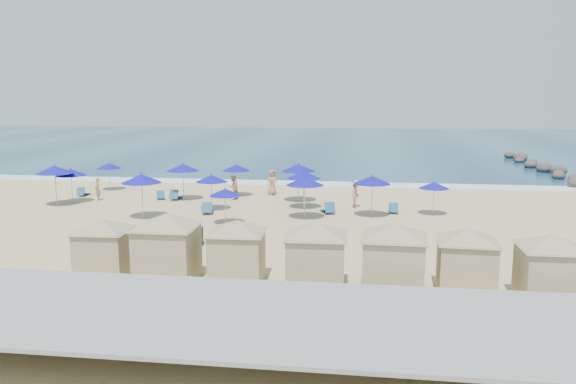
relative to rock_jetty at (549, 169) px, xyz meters
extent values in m
plane|color=tan|center=(-24.01, -24.90, -0.36)|extent=(160.00, 160.00, 0.00)
cube|color=navy|center=(-24.01, 30.10, -0.33)|extent=(160.00, 80.00, 0.06)
cube|color=white|center=(-24.01, -9.40, -0.32)|extent=(160.00, 2.50, 0.08)
cube|color=gray|center=(-24.01, -37.90, 0.19)|extent=(160.00, 2.20, 1.10)
cube|color=gray|center=(-24.01, -40.90, 0.80)|extent=(160.00, 4.00, 0.12)
ellipsoid|color=#302A28|center=(-0.49, -8.40, 0.00)|extent=(1.32, 1.32, 0.86)
ellipsoid|color=#302A28|center=(-0.01, -6.90, -0.02)|extent=(1.24, 1.24, 0.81)
ellipsoid|color=#302A28|center=(0.47, -5.40, -0.04)|extent=(1.16, 1.16, 0.75)
ellipsoid|color=#302A28|center=(-0.37, -3.90, -0.06)|extent=(1.08, 1.08, 0.70)
ellipsoid|color=#302A28|center=(0.11, -2.40, -0.09)|extent=(1.00, 1.00, 0.65)
ellipsoid|color=#302A28|center=(0.59, -0.90, 0.05)|extent=(1.48, 1.48, 0.96)
ellipsoid|color=#302A28|center=(-0.25, 0.60, 0.02)|extent=(1.40, 1.40, 0.91)
ellipsoid|color=#302A28|center=(0.23, 2.10, 0.00)|extent=(1.32, 1.32, 0.86)
ellipsoid|color=#302A28|center=(-0.61, 3.60, -0.02)|extent=(1.24, 1.24, 0.81)
ellipsoid|color=#302A28|center=(-0.13, 5.10, -0.04)|extent=(1.16, 1.16, 0.75)
ellipsoid|color=#302A28|center=(0.35, 6.60, -0.06)|extent=(1.08, 1.08, 0.70)
ellipsoid|color=#302A28|center=(-0.49, 8.10, -0.09)|extent=(1.00, 1.00, 0.65)
ellipsoid|color=#302A28|center=(-0.01, 9.60, 0.05)|extent=(1.48, 1.48, 0.96)
ellipsoid|color=#302A28|center=(0.47, 11.10, 0.02)|extent=(1.40, 1.40, 0.91)
ellipsoid|color=#302A28|center=(-0.37, 12.60, 0.00)|extent=(1.32, 1.32, 0.86)
cube|color=black|center=(-25.14, -28.95, 0.05)|extent=(0.94, 0.94, 0.83)
cube|color=tan|center=(-27.21, -34.06, 0.58)|extent=(1.99, 1.99, 1.88)
cube|color=#968961|center=(-27.21, -34.06, 1.52)|extent=(2.09, 2.09, 0.08)
pyramid|color=#968961|center=(-27.21, -34.06, 1.98)|extent=(4.11, 4.11, 0.47)
cube|color=tan|center=(-24.55, -34.22, 0.71)|extent=(2.18, 2.18, 2.15)
cube|color=#968961|center=(-24.55, -34.22, 1.79)|extent=(2.29, 2.29, 0.09)
pyramid|color=#968961|center=(-24.55, -34.22, 2.33)|extent=(4.72, 4.72, 0.54)
cube|color=tan|center=(-21.85, -33.95, 0.62)|extent=(2.04, 2.04, 1.96)
cube|color=#968961|center=(-21.85, -33.95, 1.60)|extent=(2.14, 2.14, 0.08)
pyramid|color=#968961|center=(-21.85, -33.95, 2.09)|extent=(4.29, 4.29, 0.49)
cube|color=tan|center=(-18.76, -34.48, 0.67)|extent=(2.13, 2.13, 2.07)
cube|color=#968961|center=(-18.76, -34.48, 1.71)|extent=(2.23, 2.23, 0.08)
pyramid|color=#968961|center=(-18.76, -34.48, 2.22)|extent=(4.53, 4.53, 0.52)
cube|color=tan|center=(-15.98, -34.55, 0.70)|extent=(2.19, 2.19, 2.12)
cube|color=#968961|center=(-15.98, -34.55, 1.76)|extent=(2.30, 2.30, 0.08)
pyramid|color=#968961|center=(-15.98, -34.55, 2.29)|extent=(4.64, 4.64, 0.53)
cube|color=tan|center=(-13.33, -34.11, 0.61)|extent=(2.05, 2.05, 1.95)
cube|color=#968961|center=(-13.33, -34.11, 1.59)|extent=(2.15, 2.15, 0.08)
pyramid|color=#968961|center=(-13.33, -34.11, 2.07)|extent=(4.27, 4.27, 0.49)
cube|color=tan|center=(-10.65, -34.74, 0.62)|extent=(1.97, 1.97, 1.96)
cube|color=#968961|center=(-10.65, -34.74, 1.60)|extent=(2.06, 2.06, 0.08)
pyramid|color=#968961|center=(-10.65, -34.74, 2.09)|extent=(4.30, 4.30, 0.49)
cylinder|color=#A5A8AD|center=(-36.52, -19.39, 0.58)|extent=(0.05, 0.05, 1.88)
cone|color=#100E98|center=(-36.52, -19.39, 1.70)|extent=(2.08, 2.08, 0.45)
sphere|color=#100E98|center=(-36.52, -19.39, 1.97)|extent=(0.08, 0.08, 0.08)
cylinder|color=#A5A8AD|center=(-37.04, -20.47, 0.73)|extent=(0.06, 0.06, 2.18)
cone|color=#100E98|center=(-37.04, -20.47, 2.01)|extent=(2.41, 2.41, 0.52)
sphere|color=#100E98|center=(-37.04, -20.47, 2.33)|extent=(0.09, 0.09, 0.09)
cylinder|color=#A5A8AD|center=(-36.26, -14.22, 0.49)|extent=(0.04, 0.04, 1.71)
cone|color=#100E98|center=(-36.26, -14.22, 1.50)|extent=(1.89, 1.89, 0.40)
sphere|color=#100E98|center=(-36.26, -14.22, 1.75)|extent=(0.07, 0.07, 0.07)
cylinder|color=#A5A8AD|center=(-29.89, -23.48, 0.72)|extent=(0.06, 0.06, 2.16)
cone|color=#100E98|center=(-29.89, -23.48, 2.00)|extent=(2.39, 2.39, 0.51)
sphere|color=#100E98|center=(-29.89, -23.48, 2.32)|extent=(0.09, 0.09, 0.09)
cylinder|color=#A5A8AD|center=(-26.07, -15.53, 0.58)|extent=(0.05, 0.05, 1.88)
cone|color=#100E98|center=(-26.07, -15.53, 1.70)|extent=(2.08, 2.08, 0.45)
sphere|color=#100E98|center=(-26.07, -15.53, 1.97)|extent=(0.08, 0.08, 0.08)
cylinder|color=#A5A8AD|center=(-29.39, -17.44, 0.68)|extent=(0.05, 0.05, 2.07)
cone|color=#100E98|center=(-29.39, -17.44, 1.90)|extent=(2.29, 2.29, 0.49)
sphere|color=#100E98|center=(-29.39, -17.44, 2.20)|extent=(0.09, 0.09, 0.09)
cylinder|color=#A5A8AD|center=(-24.68, -24.40, 0.48)|extent=(0.04, 0.04, 1.68)
cone|color=#100E98|center=(-24.68, -24.40, 1.47)|extent=(1.85, 1.85, 0.40)
sphere|color=#100E98|center=(-24.68, -24.40, 1.71)|extent=(0.07, 0.07, 0.07)
cylinder|color=#A5A8AD|center=(-20.84, -19.30, 0.63)|extent=(0.05, 0.05, 1.98)
cone|color=#100E98|center=(-20.84, -19.30, 1.80)|extent=(2.19, 2.19, 0.47)
sphere|color=#100E98|center=(-20.84, -19.30, 2.09)|extent=(0.08, 0.08, 0.08)
cylinder|color=#A5A8AD|center=(-20.44, -22.34, 0.66)|extent=(0.05, 0.05, 2.04)
cone|color=#100E98|center=(-20.44, -22.34, 1.87)|extent=(2.25, 2.25, 0.48)
sphere|color=#100E98|center=(-20.44, -22.34, 2.16)|extent=(0.09, 0.09, 0.09)
cylinder|color=#A5A8AD|center=(-21.44, -17.03, 0.70)|extent=(0.06, 0.06, 2.13)
cone|color=#100E98|center=(-21.44, -17.03, 1.96)|extent=(2.35, 2.35, 0.50)
sphere|color=#100E98|center=(-21.44, -17.03, 2.27)|extent=(0.09, 0.09, 0.09)
cylinder|color=#A5A8AD|center=(-16.55, -21.25, 0.65)|extent=(0.05, 0.05, 2.03)
cone|color=#100E98|center=(-16.55, -21.25, 1.85)|extent=(2.24, 2.24, 0.48)
sphere|color=#100E98|center=(-16.55, -21.25, 2.15)|extent=(0.09, 0.09, 0.09)
cylinder|color=#A5A8AD|center=(-12.84, -20.25, 0.47)|extent=(0.04, 0.04, 1.66)
cone|color=#100E98|center=(-12.84, -20.25, 1.45)|extent=(1.83, 1.83, 0.39)
sphere|color=#100E98|center=(-12.84, -20.25, 1.69)|extent=(0.07, 0.07, 0.07)
cylinder|color=#A5A8AD|center=(-26.51, -20.57, 0.56)|extent=(0.05, 0.05, 1.84)
cone|color=#100E98|center=(-26.51, -20.57, 1.65)|extent=(2.04, 2.04, 0.44)
sphere|color=#100E98|center=(-26.51, -20.57, 1.92)|extent=(0.08, 0.08, 0.08)
cube|color=#235483|center=(-37.04, -16.83, -0.20)|extent=(0.59, 1.20, 0.33)
cube|color=#235483|center=(-37.02, -17.33, 0.04)|extent=(0.57, 0.34, 0.58)
cube|color=#235483|center=(-31.11, -17.27, -0.21)|extent=(0.90, 1.26, 0.31)
cube|color=#235483|center=(-30.94, -17.72, 0.02)|extent=(0.61, 0.48, 0.55)
cube|color=#235483|center=(-29.94, -17.31, -0.19)|extent=(0.64, 1.33, 0.36)
cube|color=#235483|center=(-29.95, -17.86, 0.08)|extent=(0.63, 0.37, 0.64)
cube|color=#235483|center=(-26.53, -21.52, -0.18)|extent=(0.88, 1.43, 0.37)
cube|color=#235483|center=(-26.42, -22.07, 0.09)|extent=(0.69, 0.48, 0.65)
cube|color=#235483|center=(-19.22, -20.51, -0.18)|extent=(1.02, 1.45, 0.36)
cube|color=#235483|center=(-19.04, -21.03, 0.08)|extent=(0.70, 0.55, 0.64)
cube|color=#235483|center=(-15.19, -19.85, -0.20)|extent=(0.63, 1.25, 0.34)
cube|color=#235483|center=(-15.21, -20.37, 0.05)|extent=(0.59, 0.36, 0.59)
imported|color=tan|center=(-35.16, -18.48, 0.42)|extent=(0.57, 0.67, 1.57)
imported|color=tan|center=(-25.99, -16.92, 0.53)|extent=(0.76, 0.93, 1.78)
imported|color=tan|center=(-17.52, -18.62, 0.54)|extent=(0.86, 1.26, 1.81)
imported|color=tan|center=(-23.62, -14.62, 0.55)|extent=(1.07, 0.95, 1.83)
camera|label=1|loc=(-17.14, -54.38, 6.77)|focal=35.00mm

